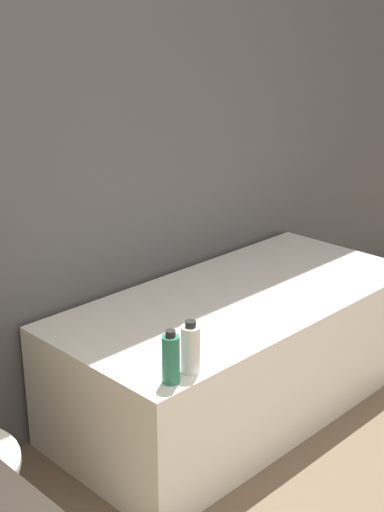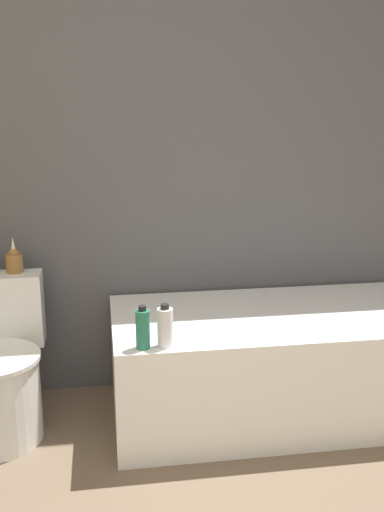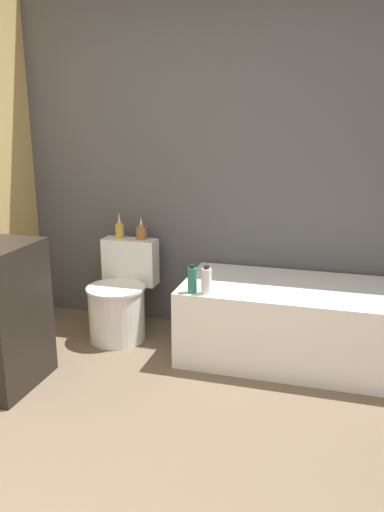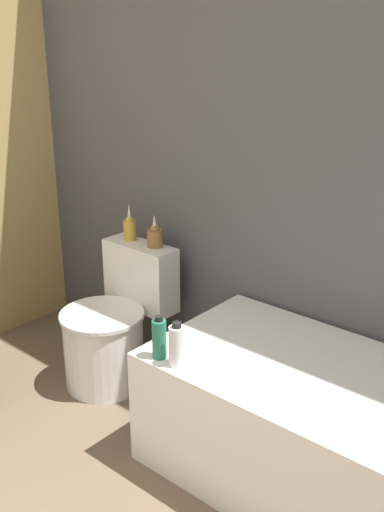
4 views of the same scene
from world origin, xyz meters
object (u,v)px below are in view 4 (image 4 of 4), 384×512
(vase_gold, at_px, (130,227))
(shampoo_bottle_tall, at_px, (159,338))
(shampoo_bottle_short, at_px, (177,345))
(bathtub, at_px, (349,443))
(toilet, at_px, (113,329))
(vase_silver, at_px, (155,235))

(vase_gold, xyz_separation_m, shampoo_bottle_tall, (0.73, -0.55, -0.17))
(shampoo_bottle_tall, distance_m, shampoo_bottle_short, 0.09)
(bathtub, xyz_separation_m, toilet, (-1.33, 0.02, 0.02))
(shampoo_bottle_short, bearing_deg, vase_silver, 139.31)
(shampoo_bottle_short, bearing_deg, vase_gold, 146.21)
(toilet, bearing_deg, vase_gold, 111.21)
(shampoo_bottle_tall, height_order, shampoo_bottle_short, shampoo_bottle_short)
(bathtub, relative_size, toilet, 2.32)
(vase_gold, relative_size, shampoo_bottle_tall, 1.11)
(bathtub, distance_m, vase_gold, 1.53)
(bathtub, relative_size, shampoo_bottle_short, 8.87)
(bathtub, bearing_deg, vase_silver, 168.63)
(vase_gold, height_order, shampoo_bottle_tall, vase_gold)
(shampoo_bottle_tall, bearing_deg, vase_gold, 142.92)
(toilet, distance_m, vase_gold, 0.54)
(bathtub, xyz_separation_m, vase_gold, (-1.42, 0.24, 0.50))
(bathtub, relative_size, shampoo_bottle_tall, 8.94)
(toilet, height_order, shampoo_bottle_short, same)
(shampoo_bottle_tall, bearing_deg, shampoo_bottle_short, 1.81)
(toilet, bearing_deg, shampoo_bottle_short, -23.94)
(vase_silver, bearing_deg, bathtub, -11.37)
(vase_silver, distance_m, shampoo_bottle_tall, 0.81)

